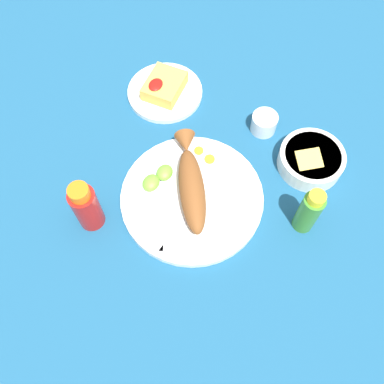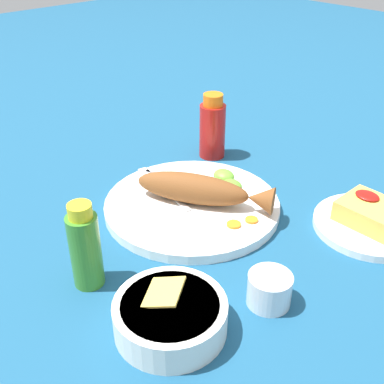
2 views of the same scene
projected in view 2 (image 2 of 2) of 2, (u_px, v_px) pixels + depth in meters
The scene contains 15 objects.
ground_plane at pixel (192, 209), 0.90m from camera, with size 4.00×4.00×0.00m, color navy.
main_plate at pixel (192, 205), 0.89m from camera, with size 0.32×0.32×0.02m, color white.
fried_fish at pixel (202, 190), 0.87m from camera, with size 0.25×0.17×0.06m.
fork_near at pixel (161, 185), 0.93m from camera, with size 0.18×0.05×0.00m.
fork_far at pixel (182, 178), 0.96m from camera, with size 0.18×0.08×0.00m.
carrot_slice_near at pixel (236, 223), 0.82m from camera, with size 0.02×0.02×0.00m, color orange.
carrot_slice_mid at pixel (252, 220), 0.83m from camera, with size 0.02×0.02×0.00m, color orange.
lime_wedge_main at pixel (232, 186), 0.91m from camera, with size 0.04×0.04×0.02m, color #6BB233.
lime_wedge_side at pixel (224, 176), 0.94m from camera, with size 0.04×0.04×0.02m, color #6BB233.
hot_sauce_bottle_red at pixel (212, 128), 1.05m from camera, with size 0.06×0.06×0.14m.
hot_sauce_bottle_green at pixel (85, 248), 0.69m from camera, with size 0.05×0.05×0.14m.
salt_cup at pixel (269, 291), 0.68m from camera, with size 0.06×0.06×0.05m.
side_plate_fries at pixel (369, 225), 0.84m from camera, with size 0.19×0.19×0.01m, color white.
fries_pile at pixel (372, 213), 0.83m from camera, with size 0.11×0.09×0.04m.
guacamole_bowl at pixel (170, 315), 0.63m from camera, with size 0.15×0.15×0.06m.
Camera 2 is at (-0.55, 0.51, 0.49)m, focal length 45.00 mm.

